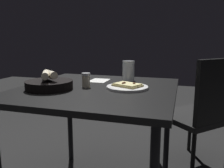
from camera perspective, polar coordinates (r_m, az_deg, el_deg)
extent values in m
cube|color=black|center=(1.38, -3.73, -1.47)|extent=(0.91, 0.91, 0.03)
cylinder|color=black|center=(1.79, 13.28, -11.11)|extent=(0.04, 0.04, 0.70)
cylinder|color=black|center=(1.99, -10.25, -8.70)|extent=(0.04, 0.04, 0.70)
cylinder|color=white|center=(1.35, 3.76, -0.82)|extent=(0.24, 0.24, 0.01)
cube|color=tan|center=(1.35, 3.77, -0.31)|extent=(0.16, 0.18, 0.01)
cube|color=beige|center=(1.34, 3.78, 0.02)|extent=(0.15, 0.17, 0.01)
sphere|color=brown|center=(1.33, 2.71, 0.12)|extent=(0.02, 0.02, 0.02)
sphere|color=brown|center=(1.33, 5.42, 0.09)|extent=(0.02, 0.02, 0.02)
sphere|color=brown|center=(1.35, 3.05, 0.25)|extent=(0.02, 0.02, 0.02)
cylinder|color=black|center=(1.37, -15.08, -0.21)|extent=(0.27, 0.27, 0.05)
cylinder|color=beige|center=(1.35, -14.92, 2.31)|extent=(0.10, 0.12, 0.04)
cylinder|color=beige|center=(1.33, -15.94, 2.16)|extent=(0.12, 0.09, 0.04)
cylinder|color=beige|center=(1.37, -15.06, 2.19)|extent=(0.11, 0.12, 0.04)
cylinder|color=red|center=(1.41, -13.18, 0.05)|extent=(0.06, 0.06, 0.03)
cylinder|color=silver|center=(1.60, 4.03, 3.24)|extent=(0.08, 0.08, 0.14)
cylinder|color=orange|center=(1.60, 4.02, 2.53)|extent=(0.07, 0.07, 0.09)
cylinder|color=#BFB299|center=(1.39, -6.43, 0.66)|extent=(0.05, 0.05, 0.07)
cylinder|color=maroon|center=(1.39, -6.42, 0.05)|extent=(0.04, 0.04, 0.03)
cylinder|color=#B7B7BC|center=(1.39, -6.47, 2.36)|extent=(0.05, 0.05, 0.01)
cube|color=white|center=(1.59, -3.20, 0.81)|extent=(0.16, 0.12, 0.00)
cube|color=black|center=(1.95, 19.17, -7.60)|extent=(0.62, 0.62, 0.04)
cube|color=black|center=(1.77, 24.46, -1.62)|extent=(0.33, 0.32, 0.45)
cylinder|color=black|center=(2.28, 18.49, -10.66)|extent=(0.03, 0.03, 0.39)
cylinder|color=black|center=(2.03, 11.00, -12.98)|extent=(0.03, 0.03, 0.39)
cylinder|color=black|center=(1.79, 19.16, -16.87)|extent=(0.03, 0.03, 0.39)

